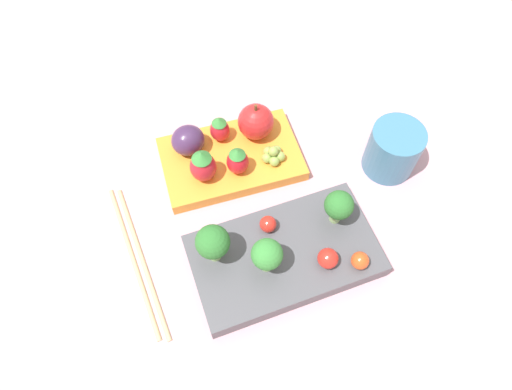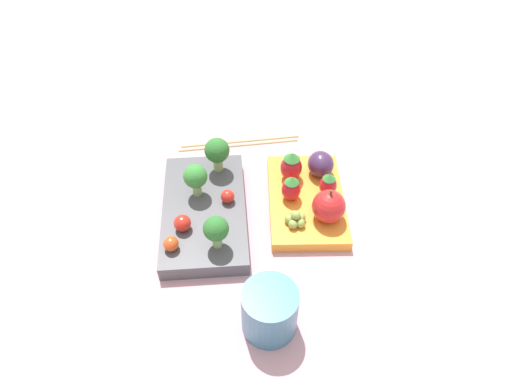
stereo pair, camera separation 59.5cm
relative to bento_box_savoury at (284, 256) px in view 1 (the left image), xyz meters
name	(u,v)px [view 1 (the left image)]	position (x,y,z in m)	size (l,w,h in m)	color
ground_plane	(263,204)	(-0.01, -0.08, -0.01)	(4.00, 4.00, 0.00)	#C6939E
bento_box_savoury	(284,256)	(0.00, 0.00, 0.00)	(0.23, 0.14, 0.02)	#4C4C51
bento_box_fruit	(231,159)	(0.00, -0.16, 0.00)	(0.20, 0.14, 0.02)	orange
broccoli_floret_0	(339,206)	(-0.07, -0.01, 0.05)	(0.03, 0.03, 0.05)	#93B770
broccoli_floret_1	(213,243)	(0.07, -0.03, 0.05)	(0.04, 0.04, 0.06)	#93B770
broccoli_floret_2	(267,255)	(0.03, 0.01, 0.05)	(0.04, 0.04, 0.05)	#93B770
cherry_tomato_0	(360,261)	(-0.07, 0.05, 0.02)	(0.02, 0.02, 0.02)	#DB4C1E
cherry_tomato_1	(328,258)	(-0.04, 0.03, 0.02)	(0.02, 0.02, 0.02)	red
cherry_tomato_2	(268,224)	(0.00, -0.04, 0.02)	(0.02, 0.02, 0.02)	red
apple	(256,122)	(-0.05, -0.17, 0.03)	(0.05, 0.05, 0.06)	red
strawberry_0	(238,161)	(0.00, -0.13, 0.03)	(0.03, 0.03, 0.04)	red
strawberry_1	(203,165)	(0.04, -0.14, 0.03)	(0.03, 0.03, 0.05)	red
strawberry_2	(220,129)	(0.00, -0.19, 0.03)	(0.03, 0.03, 0.04)	red
plum	(188,140)	(0.04, -0.19, 0.03)	(0.04, 0.04, 0.04)	#42284C
grape_cluster	(273,155)	(-0.05, -0.13, 0.01)	(0.03, 0.03, 0.02)	#8EA84C
drinking_cup	(393,150)	(-0.19, -0.06, 0.02)	(0.07, 0.07, 0.07)	teal
chopsticks_pair	(138,261)	(0.16, -0.08, -0.01)	(0.03, 0.21, 0.01)	tan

